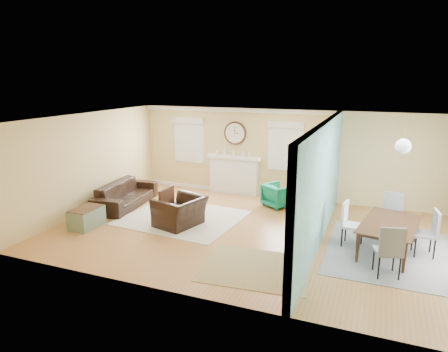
{
  "coord_description": "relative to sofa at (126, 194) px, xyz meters",
  "views": [
    {
      "loc": [
        2.6,
        -8.25,
        3.48
      ],
      "look_at": [
        -0.8,
        0.3,
        1.2
      ],
      "focal_mm": 32.0,
      "sensor_mm": 36.0,
      "label": 1
    }
  ],
  "objects": [
    {
      "name": "floor",
      "position": [
        3.87,
        -0.62,
        -0.33
      ],
      "size": [
        9.0,
        9.0,
        0.0
      ],
      "primitive_type": "plane",
      "color": "#AC6F37",
      "rests_on": "ground"
    },
    {
      "name": "wall_back",
      "position": [
        3.87,
        2.38,
        0.97
      ],
      "size": [
        9.0,
        0.02,
        2.6
      ],
      "primitive_type": "cube",
      "color": "#D6BF79",
      "rests_on": "ground"
    },
    {
      "name": "wall_front",
      "position": [
        3.87,
        -3.62,
        0.97
      ],
      "size": [
        9.0,
        0.02,
        2.6
      ],
      "primitive_type": "cube",
      "color": "#D6BF79",
      "rests_on": "ground"
    },
    {
      "name": "wall_left",
      "position": [
        -0.63,
        -0.62,
        0.97
      ],
      "size": [
        0.02,
        6.0,
        2.6
      ],
      "primitive_type": "cube",
      "color": "#D6BF79",
      "rests_on": "ground"
    },
    {
      "name": "ceiling",
      "position": [
        3.87,
        -0.62,
        2.27
      ],
      "size": [
        9.0,
        6.0,
        0.02
      ],
      "primitive_type": "cube",
      "color": "white",
      "rests_on": "wall_back"
    },
    {
      "name": "partition",
      "position": [
        5.38,
        -0.34,
        1.03
      ],
      "size": [
        0.17,
        6.0,
        2.6
      ],
      "color": "#D6BF79",
      "rests_on": "ground"
    },
    {
      "name": "fireplace",
      "position": [
        2.37,
        2.26,
        0.27
      ],
      "size": [
        1.7,
        0.3,
        1.17
      ],
      "color": "white",
      "rests_on": "ground"
    },
    {
      "name": "wall_clock",
      "position": [
        2.37,
        2.35,
        1.52
      ],
      "size": [
        0.7,
        0.07,
        0.7
      ],
      "color": "#452A16",
      "rests_on": "wall_back"
    },
    {
      "name": "window_left",
      "position": [
        0.82,
        2.33,
        1.33
      ],
      "size": [
        1.05,
        0.13,
        1.42
      ],
      "color": "white",
      "rests_on": "wall_back"
    },
    {
      "name": "window_right",
      "position": [
        3.92,
        2.33,
        1.33
      ],
      "size": [
        1.05,
        0.13,
        1.42
      ],
      "color": "white",
      "rests_on": "wall_back"
    },
    {
      "name": "pendant",
      "position": [
        6.87,
        -0.62,
        1.87
      ],
      "size": [
        0.3,
        0.3,
        0.55
      ],
      "color": "gold",
      "rests_on": "ceiling"
    },
    {
      "name": "rug_cream",
      "position": [
        1.94,
        -0.34,
        -0.32
      ],
      "size": [
        3.04,
        2.69,
        0.02
      ],
      "primitive_type": "cube",
      "rotation": [
        0.0,
        0.0,
        -0.08
      ],
      "color": "beige",
      "rests_on": "floor"
    },
    {
      "name": "rug_jute",
      "position": [
        4.5,
        -2.29,
        -0.32
      ],
      "size": [
        2.13,
        1.8,
        0.01
      ],
      "primitive_type": "cube",
      "rotation": [
        0.0,
        0.0,
        0.09
      ],
      "color": "tan",
      "rests_on": "floor"
    },
    {
      "name": "rug_grey",
      "position": [
        6.82,
        -0.62,
        -0.32
      ],
      "size": [
        2.41,
        3.01,
        0.01
      ],
      "primitive_type": "cube",
      "color": "gray",
      "rests_on": "floor"
    },
    {
      "name": "sofa",
      "position": [
        0.0,
        0.0,
        0.0
      ],
      "size": [
        1.09,
        2.32,
        0.66
      ],
      "primitive_type": "imported",
      "rotation": [
        0.0,
        0.0,
        1.67
      ],
      "color": "black",
      "rests_on": "floor"
    },
    {
      "name": "eames_chair",
      "position": [
        2.14,
        -0.84,
        0.03
      ],
      "size": [
        1.21,
        1.3,
        0.71
      ],
      "primitive_type": "imported",
      "rotation": [
        0.0,
        0.0,
        -1.84
      ],
      "color": "black",
      "rests_on": "floor"
    },
    {
      "name": "green_chair",
      "position": [
        3.96,
        1.47,
        -0.01
      ],
      "size": [
        0.96,
        0.96,
        0.64
      ],
      "primitive_type": "imported",
      "rotation": [
        0.0,
        0.0,
        2.56
      ],
      "color": "#06674D",
      "rests_on": "floor"
    },
    {
      "name": "trunk",
      "position": [
        0.11,
        -1.74,
        -0.09
      ],
      "size": [
        0.51,
        0.83,
        0.47
      ],
      "color": "slate",
      "rests_on": "floor"
    },
    {
      "name": "credenza",
      "position": [
        5.02,
        1.06,
        0.07
      ],
      "size": [
        0.48,
        1.41,
        0.8
      ],
      "color": "brown",
      "rests_on": "floor"
    },
    {
      "name": "tv",
      "position": [
        5.0,
        1.06,
        0.79
      ],
      "size": [
        0.25,
        1.13,
        0.65
      ],
      "primitive_type": "imported",
      "rotation": [
        0.0,
        0.0,
        1.47
      ],
      "color": "black",
      "rests_on": "credenza"
    },
    {
      "name": "garden_stool",
      "position": [
        5.06,
        0.14,
        -0.07
      ],
      "size": [
        0.35,
        0.35,
        0.52
      ],
      "primitive_type": "cylinder",
      "color": "white",
      "rests_on": "floor"
    },
    {
      "name": "potted_plant",
      "position": [
        5.06,
        0.14,
        0.4
      ],
      "size": [
        0.41,
        0.44,
        0.41
      ],
      "primitive_type": "imported",
      "rotation": [
        0.0,
        0.0,
        1.29
      ],
      "color": "#337F33",
      "rests_on": "garden_stool"
    },
    {
      "name": "dining_table",
      "position": [
        6.82,
        -0.62,
        -0.01
      ],
      "size": [
        1.31,
        1.96,
        0.64
      ],
      "primitive_type": "imported",
      "rotation": [
        0.0,
        0.0,
        1.39
      ],
      "color": "#452A16",
      "rests_on": "floor"
    },
    {
      "name": "dining_chair_n",
      "position": [
        6.81,
        0.41,
        0.23
      ],
      "size": [
        0.52,
        0.52,
        0.95
      ],
      "color": "gray",
      "rests_on": "floor"
    },
    {
      "name": "dining_chair_s",
      "position": [
        6.75,
        -1.69,
        0.26
      ],
      "size": [
        0.54,
        0.54,
        0.99
      ],
      "color": "gray",
      "rests_on": "floor"
    },
    {
      "name": "dining_chair_w",
      "position": [
        6.07,
        -0.55,
        0.23
      ],
      "size": [
        0.47,
        0.47,
        0.95
      ],
      "color": "white",
      "rests_on": "floor"
    },
    {
      "name": "dining_chair_e",
      "position": [
        7.43,
        -0.52,
        0.24
      ],
      "size": [
        0.47,
        0.47,
        0.96
      ],
      "color": "gray",
      "rests_on": "floor"
    }
  ]
}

